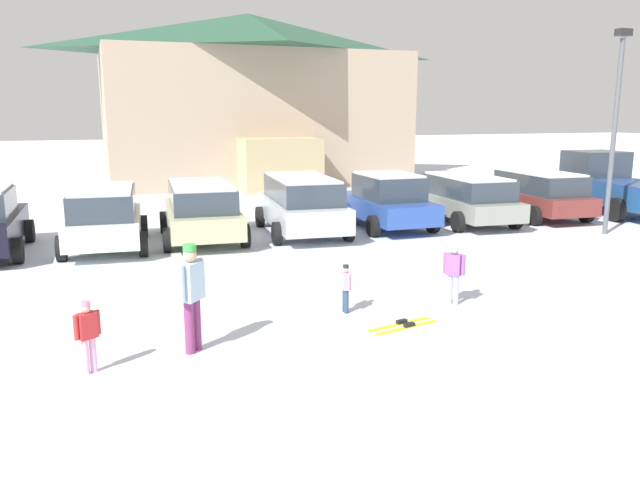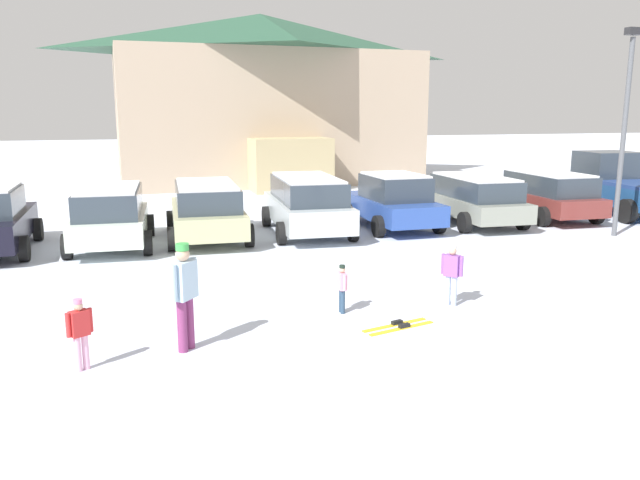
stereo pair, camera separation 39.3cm
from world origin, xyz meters
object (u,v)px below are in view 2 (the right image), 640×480
object	(u,v)px
ski_lodge	(262,98)
parked_blue_hatchback	(393,201)
parked_maroon_van	(548,193)
lamp_post	(625,122)
parked_grey_wagon	(474,198)
parked_beige_suv	(207,209)
skier_child_in_purple_jacket	(452,272)
pair_of_skis	(399,326)
skier_adult_in_blue_parka	(184,291)
skier_child_in_pink_snowsuit	(342,286)
pickup_truck	(621,186)
parked_silver_wagon	(307,203)
skier_child_in_red_jacket	(80,330)
parked_white_suv	(111,215)

from	to	relation	value
ski_lodge	parked_blue_hatchback	bearing A→B (deg)	-87.18
parked_maroon_van	lamp_post	bearing A→B (deg)	-89.54
ski_lodge	parked_grey_wagon	distance (m)	16.29
parked_beige_suv	parked_grey_wagon	bearing A→B (deg)	-0.77
skier_child_in_purple_jacket	pair_of_skis	world-z (taller)	skier_child_in_purple_jacket
parked_blue_hatchback	pair_of_skis	xyz separation A→B (m)	(-3.63, -8.47, -0.83)
parked_beige_suv	parked_blue_hatchback	distance (m)	5.75
ski_lodge	skier_adult_in_blue_parka	xyz separation A→B (m)	(-6.42, -23.82, -3.35)
parked_maroon_van	pair_of_skis	world-z (taller)	parked_maroon_van
skier_child_in_pink_snowsuit	pair_of_skis	distance (m)	1.31
parked_maroon_van	pickup_truck	distance (m)	3.20
parked_blue_hatchback	pair_of_skis	size ratio (longest dim) A/B	3.14
parked_silver_wagon	skier_child_in_red_jacket	distance (m)	10.48
ski_lodge	skier_child_in_red_jacket	xyz separation A→B (m)	(-7.90, -24.17, -3.70)
ski_lodge	lamp_post	bearing A→B (deg)	-70.67
parked_blue_hatchback	parked_grey_wagon	bearing A→B (deg)	-2.62
ski_lodge	pair_of_skis	world-z (taller)	ski_lodge
pickup_truck	pair_of_skis	world-z (taller)	pickup_truck
skier_child_in_purple_jacket	lamp_post	bearing A→B (deg)	29.88
parked_maroon_van	lamp_post	world-z (taller)	lamp_post
parked_white_suv	skier_adult_in_blue_parka	bearing A→B (deg)	-81.80
parked_blue_hatchback	pickup_truck	bearing A→B (deg)	1.17
ski_lodge	parked_grey_wagon	xyz separation A→B (m)	(3.55, -15.52, -3.44)
parked_grey_wagon	skier_child_in_red_jacket	bearing A→B (deg)	-142.93
parked_white_suv	parked_blue_hatchback	distance (m)	8.35
ski_lodge	lamp_post	size ratio (longest dim) A/B	2.64
parked_white_suv	skier_adult_in_blue_parka	xyz separation A→B (m)	(1.17, -8.13, 0.06)
parked_silver_wagon	pickup_truck	size ratio (longest dim) A/B	0.87
skier_child_in_red_jacket	skier_child_in_purple_jacket	xyz separation A→B (m)	(6.46, 1.11, 0.07)
parked_blue_hatchback	parked_grey_wagon	size ratio (longest dim) A/B	0.92
ski_lodge	pickup_truck	world-z (taller)	ski_lodge
ski_lodge	skier_child_in_pink_snowsuit	xyz separation A→B (m)	(-3.54, -22.85, -3.79)
parked_blue_hatchback	skier_child_in_pink_snowsuit	xyz separation A→B (m)	(-4.30, -7.45, -0.35)
parked_maroon_van	pair_of_skis	xyz separation A→B (m)	(-9.34, -8.47, -0.84)
parked_silver_wagon	parked_grey_wagon	bearing A→B (deg)	-0.48
parked_maroon_van	parked_silver_wagon	bearing A→B (deg)	-179.50
skier_child_in_purple_jacket	lamp_post	distance (m)	9.51
parked_blue_hatchback	skier_adult_in_blue_parka	xyz separation A→B (m)	(-7.17, -8.43, 0.09)
parked_beige_suv	parked_grey_wagon	xyz separation A→B (m)	(8.54, -0.12, -0.02)
parked_silver_wagon	pair_of_skis	distance (m)	8.48
skier_child_in_pink_snowsuit	skier_child_in_red_jacket	bearing A→B (deg)	-163.15
skier_child_in_purple_jacket	skier_adult_in_blue_parka	size ratio (longest dim) A/B	0.70
ski_lodge	parked_maroon_van	xyz separation A→B (m)	(6.46, -15.40, -3.43)
parked_grey_wagon	skier_child_in_pink_snowsuit	size ratio (longest dim) A/B	5.13
parked_grey_wagon	lamp_post	bearing A→B (deg)	-45.29
parked_silver_wagon	parked_blue_hatchback	xyz separation A→B (m)	(2.80, 0.08, -0.07)
parked_grey_wagon	ski_lodge	bearing A→B (deg)	102.87
parked_white_suv	pickup_truck	bearing A→B (deg)	1.60
ski_lodge	skier_child_in_red_jacket	distance (m)	25.69
pickup_truck	skier_child_in_red_jacket	world-z (taller)	pickup_truck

